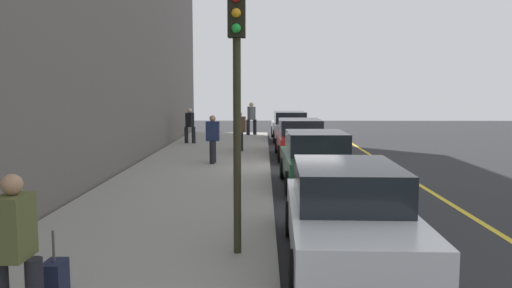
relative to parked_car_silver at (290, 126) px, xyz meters
name	(u,v)px	position (x,y,z in m)	size (l,w,h in m)	color
ground_plane	(301,173)	(10.94, -0.18, -0.76)	(56.00, 56.00, 0.00)	#28282B
sidewalk	(199,171)	(10.94, -3.48, -0.68)	(28.00, 4.60, 0.15)	gray
lane_stripe_centre	(401,173)	(10.94, 3.02, -0.76)	(28.00, 0.14, 0.01)	gold
parked_car_silver	(290,126)	(0.00, 0.00, 0.00)	(4.75, 1.97, 1.51)	black
parked_car_red	(300,138)	(7.05, 0.05, 0.00)	(4.57, 1.95, 1.51)	black
parked_car_green	(317,159)	(13.12, 0.07, 0.00)	(4.14, 1.96, 1.51)	black
parked_car_white	(348,213)	(19.35, -0.08, 0.00)	(4.63, 1.99, 1.51)	black
pedestrian_grey_coat	(251,118)	(-1.46, -2.09, 0.36)	(0.57, 0.57, 1.82)	black
pedestrian_olive_coat	(15,248)	(22.07, -3.98, 0.29)	(0.46, 0.55, 1.68)	black
pedestrian_brown_coat	(240,130)	(6.04, -2.40, 0.26)	(0.51, 0.51, 1.63)	black
pedestrian_black_coat	(190,125)	(3.13, -4.91, 0.28)	(0.50, 0.54, 1.66)	black
pedestrian_navy_coat	(213,138)	(9.71, -3.16, 0.28)	(0.55, 0.46, 1.66)	black
traffic_light_pole	(237,76)	(19.44, -1.81, 2.13)	(0.35, 0.26, 4.01)	#2D2D19
rolling_suitcase	(55,286)	(21.57, -3.79, -0.31)	(0.34, 0.22, 0.94)	#191E38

